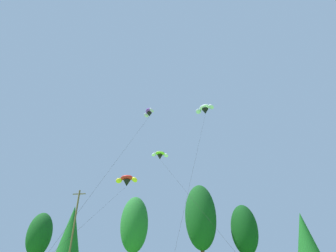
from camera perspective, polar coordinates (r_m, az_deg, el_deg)
name	(u,v)px	position (r m, az deg, el deg)	size (l,w,h in m)	color
treeline_tree_a	(39,234)	(57.86, -27.33, -21.17)	(4.53, 4.53, 10.10)	#472D19
treeline_tree_b	(71,229)	(53.85, -21.24, -21.07)	(4.04, 4.04, 11.09)	#472D19
treeline_tree_c	(134,224)	(52.50, -7.71, -21.34)	(5.34, 5.34, 13.12)	#472D19
treeline_tree_d	(201,216)	(50.43, 7.46, -19.81)	(5.84, 5.84, 14.95)	#472D19
treeline_tree_e	(244,230)	(51.36, 17.05, -21.71)	(4.79, 4.79, 11.07)	#472D19
treeline_tree_f	(304,234)	(53.29, 28.75, -20.76)	(3.67, 3.67, 9.41)	#472D19
utility_pole	(74,227)	(44.05, -20.76, -20.87)	(2.20, 0.26, 11.99)	brown
parafoil_kite_high_purple	(149,113)	(30.94, -4.38, 3.03)	(5.73, 9.63, 16.91)	purple
parafoil_kite_mid_white	(205,109)	(39.52, 8.43, 3.80)	(5.30, 14.40, 22.25)	white
parafoil_kite_far_lime_white	(160,155)	(40.55, -1.84, -6.65)	(10.42, 20.81, 15.81)	#93D633
parafoil_kite_low_red_yellow	(127,180)	(38.07, -9.42, -12.18)	(3.59, 18.41, 11.45)	red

